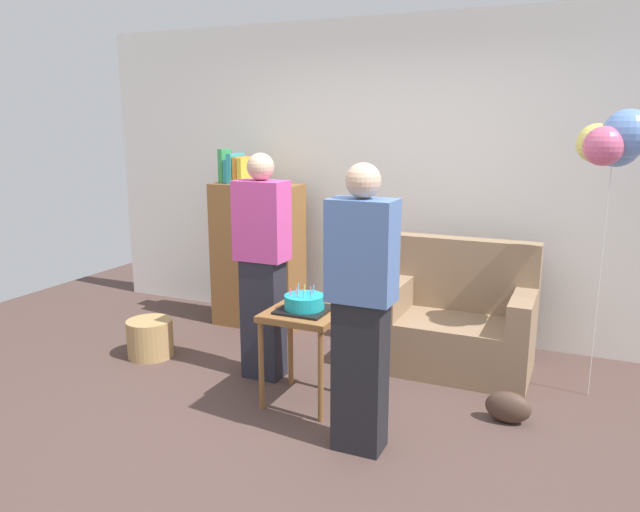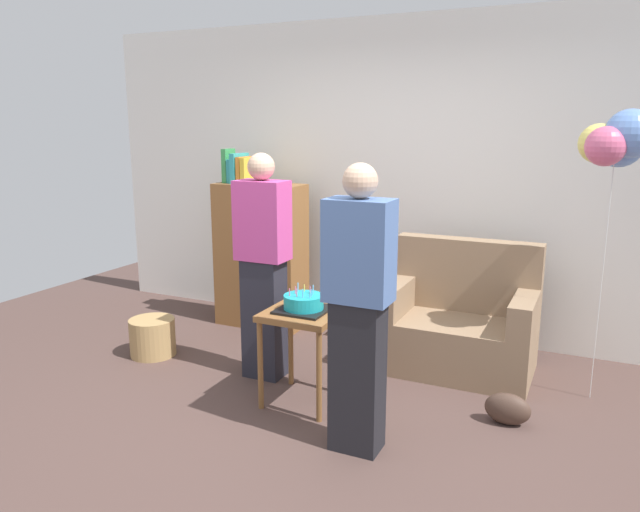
{
  "view_description": "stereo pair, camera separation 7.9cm",
  "coord_description": "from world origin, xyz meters",
  "px_view_note": "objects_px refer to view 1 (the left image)",
  "views": [
    {
      "loc": [
        1.5,
        -3.05,
        1.84
      ],
      "look_at": [
        -0.13,
        0.6,
        0.95
      ],
      "focal_mm": 34.06,
      "sensor_mm": 36.0,
      "label": 1
    },
    {
      "loc": [
        1.57,
        -3.02,
        1.84
      ],
      "look_at": [
        -0.13,
        0.6,
        0.95
      ],
      "focal_mm": 34.06,
      "sensor_mm": 36.0,
      "label": 2
    }
  ],
  "objects_px": {
    "person_holding_cake": "(361,309)",
    "handbag": "(508,407)",
    "side_table": "(304,325)",
    "balloon_bunch": "(614,141)",
    "bookshelf": "(257,253)",
    "birthday_cake": "(304,303)",
    "person_blowing_candles": "(263,266)",
    "wicker_basket": "(150,338)",
    "couch": "(458,324)"
  },
  "relations": [
    {
      "from": "person_holding_cake",
      "to": "handbag",
      "type": "relative_size",
      "value": 5.82
    },
    {
      "from": "side_table",
      "to": "balloon_bunch",
      "type": "xyz_separation_m",
      "value": [
        1.74,
        0.89,
        1.18
      ]
    },
    {
      "from": "bookshelf",
      "to": "birthday_cake",
      "type": "xyz_separation_m",
      "value": [
        1.07,
        -1.26,
        0.01
      ]
    },
    {
      "from": "birthday_cake",
      "to": "balloon_bunch",
      "type": "bearing_deg",
      "value": 27.04
    },
    {
      "from": "bookshelf",
      "to": "birthday_cake",
      "type": "height_order",
      "value": "bookshelf"
    },
    {
      "from": "person_blowing_candles",
      "to": "person_holding_cake",
      "type": "distance_m",
      "value": 1.19
    },
    {
      "from": "person_blowing_candles",
      "to": "person_holding_cake",
      "type": "bearing_deg",
      "value": -54.19
    },
    {
      "from": "birthday_cake",
      "to": "wicker_basket",
      "type": "relative_size",
      "value": 0.89
    },
    {
      "from": "bookshelf",
      "to": "wicker_basket",
      "type": "height_order",
      "value": "bookshelf"
    },
    {
      "from": "birthday_cake",
      "to": "wicker_basket",
      "type": "distance_m",
      "value": 1.58
    },
    {
      "from": "couch",
      "to": "handbag",
      "type": "bearing_deg",
      "value": -57.85
    },
    {
      "from": "couch",
      "to": "handbag",
      "type": "xyz_separation_m",
      "value": [
        0.48,
        -0.76,
        -0.24
      ]
    },
    {
      "from": "couch",
      "to": "wicker_basket",
      "type": "height_order",
      "value": "couch"
    },
    {
      "from": "wicker_basket",
      "to": "birthday_cake",
      "type": "bearing_deg",
      "value": -8.72
    },
    {
      "from": "couch",
      "to": "side_table",
      "type": "height_order",
      "value": "couch"
    },
    {
      "from": "person_blowing_candles",
      "to": "balloon_bunch",
      "type": "distance_m",
      "value": 2.45
    },
    {
      "from": "bookshelf",
      "to": "balloon_bunch",
      "type": "height_order",
      "value": "balloon_bunch"
    },
    {
      "from": "birthday_cake",
      "to": "balloon_bunch",
      "type": "height_order",
      "value": "balloon_bunch"
    },
    {
      "from": "bookshelf",
      "to": "person_holding_cake",
      "type": "distance_m",
      "value": 2.32
    },
    {
      "from": "couch",
      "to": "birthday_cake",
      "type": "bearing_deg",
      "value": -128.13
    },
    {
      "from": "balloon_bunch",
      "to": "side_table",
      "type": "bearing_deg",
      "value": -152.96
    },
    {
      "from": "couch",
      "to": "birthday_cake",
      "type": "distance_m",
      "value": 1.34
    },
    {
      "from": "side_table",
      "to": "birthday_cake",
      "type": "height_order",
      "value": "birthday_cake"
    },
    {
      "from": "bookshelf",
      "to": "person_holding_cake",
      "type": "relative_size",
      "value": 0.98
    },
    {
      "from": "side_table",
      "to": "handbag",
      "type": "height_order",
      "value": "side_table"
    },
    {
      "from": "birthday_cake",
      "to": "person_blowing_candles",
      "type": "height_order",
      "value": "person_blowing_candles"
    },
    {
      "from": "bookshelf",
      "to": "side_table",
      "type": "relative_size",
      "value": 2.52
    },
    {
      "from": "handbag",
      "to": "balloon_bunch",
      "type": "distance_m",
      "value": 1.8
    },
    {
      "from": "bookshelf",
      "to": "handbag",
      "type": "distance_m",
      "value": 2.62
    },
    {
      "from": "couch",
      "to": "side_table",
      "type": "bearing_deg",
      "value": -128.13
    },
    {
      "from": "side_table",
      "to": "handbag",
      "type": "xyz_separation_m",
      "value": [
        1.28,
        0.26,
        -0.44
      ]
    },
    {
      "from": "side_table",
      "to": "wicker_basket",
      "type": "bearing_deg",
      "value": 171.28
    },
    {
      "from": "wicker_basket",
      "to": "balloon_bunch",
      "type": "height_order",
      "value": "balloon_bunch"
    },
    {
      "from": "side_table",
      "to": "person_blowing_candles",
      "type": "height_order",
      "value": "person_blowing_candles"
    },
    {
      "from": "bookshelf",
      "to": "birthday_cake",
      "type": "bearing_deg",
      "value": -49.55
    },
    {
      "from": "couch",
      "to": "wicker_basket",
      "type": "bearing_deg",
      "value": -160.75
    },
    {
      "from": "birthday_cake",
      "to": "person_blowing_candles",
      "type": "distance_m",
      "value": 0.54
    },
    {
      "from": "person_blowing_candles",
      "to": "wicker_basket",
      "type": "distance_m",
      "value": 1.23
    },
    {
      "from": "side_table",
      "to": "handbag",
      "type": "relative_size",
      "value": 2.27
    },
    {
      "from": "person_holding_cake",
      "to": "handbag",
      "type": "height_order",
      "value": "person_holding_cake"
    },
    {
      "from": "person_blowing_candles",
      "to": "handbag",
      "type": "bearing_deg",
      "value": -20.6
    },
    {
      "from": "handbag",
      "to": "bookshelf",
      "type": "bearing_deg",
      "value": 156.91
    },
    {
      "from": "person_blowing_candles",
      "to": "handbag",
      "type": "xyz_separation_m",
      "value": [
        1.73,
        -0.01,
        -0.73
      ]
    },
    {
      "from": "birthday_cake",
      "to": "handbag",
      "type": "distance_m",
      "value": 1.43
    },
    {
      "from": "bookshelf",
      "to": "couch",
      "type": "bearing_deg",
      "value": -7.27
    },
    {
      "from": "couch",
      "to": "person_holding_cake",
      "type": "relative_size",
      "value": 0.67
    },
    {
      "from": "birthday_cake",
      "to": "person_holding_cake",
      "type": "height_order",
      "value": "person_holding_cake"
    },
    {
      "from": "wicker_basket",
      "to": "bookshelf",
      "type": "bearing_deg",
      "value": 68.85
    },
    {
      "from": "person_blowing_candles",
      "to": "wicker_basket",
      "type": "bearing_deg",
      "value": 161.57
    },
    {
      "from": "couch",
      "to": "bookshelf",
      "type": "distance_m",
      "value": 1.92
    }
  ]
}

